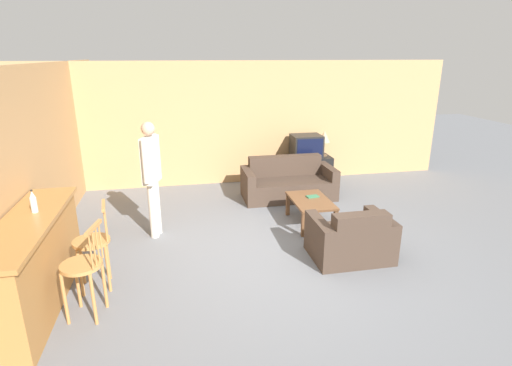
% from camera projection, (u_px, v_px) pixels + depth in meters
% --- Properties ---
extents(ground_plane, '(24.00, 24.00, 0.00)m').
position_uv_depth(ground_plane, '(281.00, 258.00, 5.59)').
color(ground_plane, slate).
extents(wall_back, '(9.40, 0.08, 2.60)m').
position_uv_depth(wall_back, '(239.00, 124.00, 8.57)').
color(wall_back, tan).
rests_on(wall_back, ground_plane).
extents(wall_left, '(0.08, 8.62, 2.60)m').
position_uv_depth(wall_left, '(41.00, 157.00, 5.79)').
color(wall_left, tan).
rests_on(wall_left, ground_plane).
extents(bar_counter, '(0.55, 2.20, 1.04)m').
position_uv_depth(bar_counter, '(34.00, 264.00, 4.39)').
color(bar_counter, '#A87038').
rests_on(bar_counter, ground_plane).
extents(bar_chair_near, '(0.51, 0.51, 1.07)m').
position_uv_depth(bar_chair_near, '(84.00, 270.00, 4.20)').
color(bar_chair_near, '#B77F42').
rests_on(bar_chair_near, ground_plane).
extents(bar_chair_mid, '(0.48, 0.48, 1.07)m').
position_uv_depth(bar_chair_mid, '(93.00, 246.00, 4.73)').
color(bar_chair_mid, '#B77F42').
rests_on(bar_chair_mid, ground_plane).
extents(couch_far, '(1.79, 0.84, 0.78)m').
position_uv_depth(couch_far, '(288.00, 183.00, 7.91)').
color(couch_far, '#423328').
rests_on(couch_far, ground_plane).
extents(armchair_near, '(1.07, 0.80, 0.76)m').
position_uv_depth(armchair_near, '(351.00, 240.00, 5.51)').
color(armchair_near, '#423328').
rests_on(armchair_near, ground_plane).
extents(coffee_table, '(0.61, 0.97, 0.43)m').
position_uv_depth(coffee_table, '(311.00, 203.00, 6.61)').
color(coffee_table, brown).
rests_on(coffee_table, ground_plane).
extents(tv_unit, '(1.09, 0.54, 0.60)m').
position_uv_depth(tv_unit, '(305.00, 170.00, 8.77)').
color(tv_unit, black).
rests_on(tv_unit, ground_plane).
extents(tv, '(0.63, 0.52, 0.48)m').
position_uv_depth(tv, '(306.00, 146.00, 8.60)').
color(tv, black).
rests_on(tv, tv_unit).
extents(bottle, '(0.07, 0.07, 0.26)m').
position_uv_depth(bottle, '(33.00, 202.00, 4.41)').
color(bottle, silver).
rests_on(bottle, bar_counter).
extents(book_on_table, '(0.21, 0.14, 0.02)m').
position_uv_depth(book_on_table, '(313.00, 196.00, 6.71)').
color(book_on_table, '#33704C').
rests_on(book_on_table, coffee_table).
extents(table_lamp, '(0.25, 0.25, 0.56)m').
position_uv_depth(table_lamp, '(324.00, 137.00, 8.62)').
color(table_lamp, brown).
rests_on(table_lamp, tv_unit).
extents(person_by_window, '(0.28, 0.51, 1.79)m').
position_uv_depth(person_by_window, '(152.00, 172.00, 6.00)').
color(person_by_window, silver).
rests_on(person_by_window, ground_plane).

